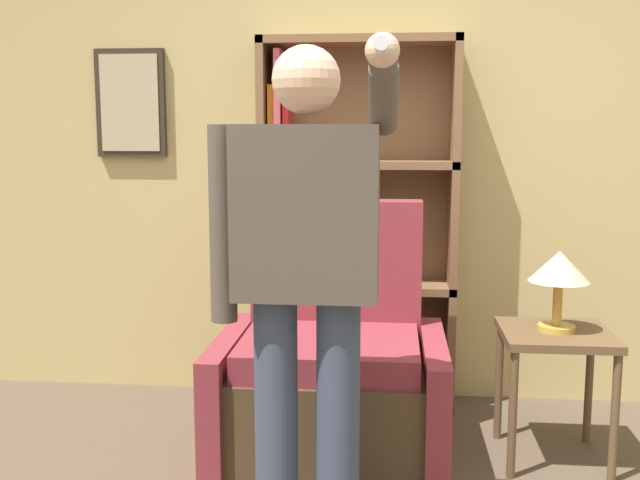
% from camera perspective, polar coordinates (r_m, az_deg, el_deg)
% --- Properties ---
extents(wall_back, '(8.00, 0.11, 2.80)m').
position_cam_1_polar(wall_back, '(4.05, 6.10, 7.57)').
color(wall_back, tan).
rests_on(wall_back, ground_plane).
extents(bookcase, '(1.02, 0.28, 1.92)m').
position_cam_1_polar(bookcase, '(3.94, 1.72, 0.74)').
color(bookcase, brown).
rests_on(bookcase, ground_plane).
extents(armchair, '(1.00, 0.82, 1.13)m').
position_cam_1_polar(armchair, '(3.39, 0.88, -10.39)').
color(armchair, '#4C3823').
rests_on(armchair, ground_plane).
extents(person_standing, '(0.63, 0.78, 1.73)m').
position_cam_1_polar(person_standing, '(2.50, -1.11, -2.02)').
color(person_standing, '#384256').
rests_on(person_standing, ground_plane).
extents(side_table, '(0.47, 0.47, 0.59)m').
position_cam_1_polar(side_table, '(3.47, 17.48, -8.14)').
color(side_table, brown).
rests_on(side_table, ground_plane).
extents(table_lamp, '(0.26, 0.26, 0.35)m').
position_cam_1_polar(table_lamp, '(3.39, 17.75, -2.30)').
color(table_lamp, gold).
rests_on(table_lamp, side_table).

